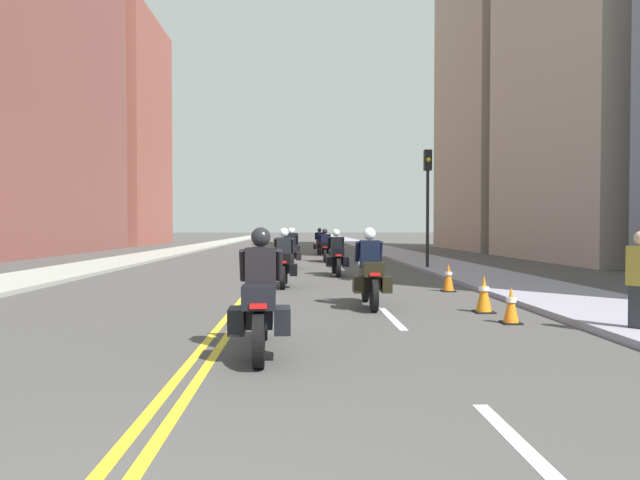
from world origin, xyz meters
name	(u,v)px	position (x,y,z in m)	size (l,w,h in m)	color
ground_plane	(287,245)	(0.00, 48.00, 0.00)	(264.00, 264.00, 0.00)	#474543
sidewalk_left	(208,245)	(-7.29, 48.00, 0.06)	(2.93, 144.00, 0.12)	#9DA095
sidewalk_right	(364,245)	(7.29, 48.00, 0.06)	(2.93, 144.00, 0.12)	#938F9C
centreline_yellow_inner	(286,245)	(-0.12, 48.00, 0.00)	(0.12, 132.00, 0.01)	yellow
centreline_yellow_outer	(288,245)	(0.12, 48.00, 0.00)	(0.12, 132.00, 0.01)	yellow
lane_dashes_white	(329,256)	(2.91, 29.00, 0.00)	(0.14, 56.40, 0.01)	silver
building_left_1	(4,42)	(-17.08, 32.23, 13.18)	(8.34, 20.63, 26.36)	brown
building_right_1	(621,14)	(17.41, 24.72, 12.44)	(8.99, 12.17, 24.88)	#A99A8E
building_left_2	(117,131)	(-16.82, 51.66, 11.15)	(7.81, 12.84, 22.30)	#954D42
building_right_2	(508,80)	(17.02, 38.40, 12.90)	(8.21, 12.17, 25.81)	#A19281
motorcycle_0	(261,304)	(0.72, 5.29, 0.66)	(0.78, 2.29, 1.67)	black
motorcycle_1	(370,275)	(2.69, 9.33, 0.68)	(0.76, 2.15, 1.66)	black
motorcycle_2	(284,263)	(0.78, 13.24, 0.66)	(0.77, 2.14, 1.66)	black
motorcycle_3	(336,257)	(2.49, 16.63, 0.65)	(0.77, 2.11, 1.61)	black
motorcycle_4	(291,252)	(0.88, 20.03, 0.66)	(0.78, 2.28, 1.66)	black
motorcycle_5	(325,248)	(2.45, 24.16, 0.65)	(0.77, 2.19, 1.61)	black
motorcycle_6	(293,246)	(0.85, 27.32, 0.67)	(0.77, 2.29, 1.64)	black
motorcycle_7	(319,244)	(2.45, 31.52, 0.66)	(0.77, 2.24, 1.64)	black
traffic_cone_0	(448,277)	(5.09, 11.97, 0.37)	(0.34, 0.34, 0.74)	black
traffic_cone_1	(511,305)	(4.88, 7.35, 0.32)	(0.32, 0.32, 0.65)	black
traffic_cone_2	(484,294)	(4.82, 8.54, 0.37)	(0.37, 0.37, 0.74)	black
traffic_light_near	(428,187)	(6.23, 18.96, 3.24)	(0.28, 0.38, 4.70)	black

